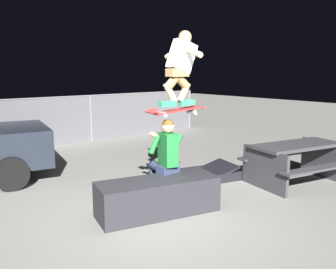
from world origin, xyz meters
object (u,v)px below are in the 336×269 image
person_sitting_on_ledge (165,156)px  kicker_ramp (204,177)px  ledge_box_main (158,197)px  skateboard (177,110)px  skater_airborne (180,65)px  picnic_table_back (297,157)px

person_sitting_on_ledge → kicker_ramp: bearing=18.4°
ledge_box_main → skateboard: 1.33m
person_sitting_on_ledge → kicker_ramp: 1.57m
kicker_ramp → person_sitting_on_ledge: bearing=-161.6°
person_sitting_on_ledge → skateboard: 0.74m
ledge_box_main → skateboard: size_ratio=1.72×
ledge_box_main → skater_airborne: bearing=15.6°
skateboard → kicker_ramp: size_ratio=0.75×
ledge_box_main → skater_airborne: (0.57, 0.16, 1.90)m
skater_airborne → kicker_ramp: size_ratio=0.81×
picnic_table_back → ledge_box_main: bearing=170.1°
person_sitting_on_ledge → skateboard: size_ratio=1.31×
skater_airborne → kicker_ramp: bearing=26.7°
skateboard → skater_airborne: skater_airborne is taller
person_sitting_on_ledge → skater_airborne: bearing=-33.4°
ledge_box_main → picnic_table_back: (2.88, -0.50, 0.24)m
skateboard → kicker_ramp: 1.94m
ledge_box_main → person_sitting_on_ledge: person_sitting_on_ledge is taller
ledge_box_main → kicker_ramp: bearing=23.2°
kicker_ramp → picnic_table_back: 1.76m
skater_airborne → picnic_table_back: 2.93m
skateboard → picnic_table_back: skateboard is taller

